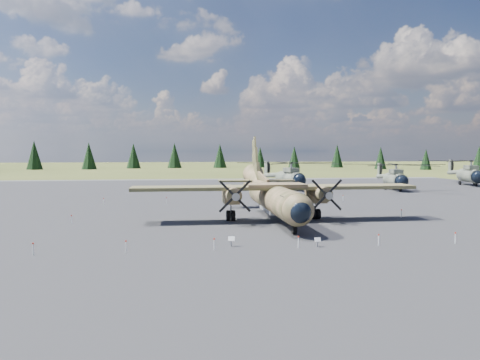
{
  "coord_description": "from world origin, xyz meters",
  "views": [
    {
      "loc": [
        -6.44,
        -45.57,
        6.89
      ],
      "look_at": [
        -0.15,
        2.0,
        3.92
      ],
      "focal_mm": 35.0,
      "sensor_mm": 36.0,
      "label": 1
    }
  ],
  "objects": [
    {
      "name": "apron",
      "position": [
        0.0,
        10.0,
        0.0
      ],
      "size": [
        120.0,
        120.0,
        0.04
      ],
      "primitive_type": "cube",
      "color": "#5B5B60",
      "rests_on": "ground"
    },
    {
      "name": "info_placard_left",
      "position": [
        -2.68,
        -12.39,
        0.5
      ],
      "size": [
        0.51,
        0.3,
        0.75
      ],
      "rotation": [
        0.0,
        0.0,
        -0.22
      ],
      "color": "gray",
      "rests_on": "ground"
    },
    {
      "name": "helicopter_near",
      "position": [
        13.28,
        35.74,
        3.49
      ],
      "size": [
        22.74,
        24.37,
        4.92
      ],
      "rotation": [
        0.0,
        0.0,
        0.2
      ],
      "color": "#66685B",
      "rests_on": "ground"
    },
    {
      "name": "helicopter_mid",
      "position": [
        31.15,
        31.69,
        3.31
      ],
      "size": [
        21.03,
        22.79,
        4.66
      ],
      "rotation": [
        0.0,
        0.0,
        -0.16
      ],
      "color": "#66685B",
      "rests_on": "ground"
    },
    {
      "name": "ground",
      "position": [
        0.0,
        0.0,
        0.0
      ],
      "size": [
        500.0,
        500.0,
        0.0
      ],
      "primitive_type": "plane",
      "color": "brown",
      "rests_on": "ground"
    },
    {
      "name": "helicopter_far",
      "position": [
        51.39,
        40.9,
        3.59
      ],
      "size": [
        24.0,
        25.12,
        5.07
      ],
      "rotation": [
        0.0,
        0.0,
        -0.23
      ],
      "color": "#66685B",
      "rests_on": "ground"
    },
    {
      "name": "info_placard_right",
      "position": [
        3.46,
        -13.34,
        0.46
      ],
      "size": [
        0.44,
        0.21,
        0.68
      ],
      "rotation": [
        0.0,
        0.0,
        0.05
      ],
      "color": "gray",
      "rests_on": "ground"
    },
    {
      "name": "transport_plane",
      "position": [
        2.99,
        0.53,
        2.65
      ],
      "size": [
        27.87,
        25.39,
        9.23
      ],
      "rotation": [
        0.0,
        0.0,
        -0.0
      ],
      "color": "#3E3F22",
      "rests_on": "ground"
    },
    {
      "name": "treeline",
      "position": [
        3.44,
        2.65,
        4.85
      ],
      "size": [
        311.17,
        307.6,
        10.99
      ],
      "color": "black",
      "rests_on": "ground"
    },
    {
      "name": "barrier_fence",
      "position": [
        -0.46,
        -0.08,
        0.51
      ],
      "size": [
        33.12,
        29.62,
        0.85
      ],
      "color": "white",
      "rests_on": "ground"
    }
  ]
}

